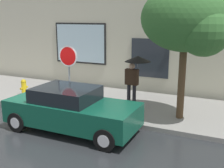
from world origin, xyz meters
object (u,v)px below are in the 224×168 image
object	(u,v)px
fire_hydrant	(24,87)
parked_car	(71,110)
stop_sign	(69,65)
pedestrian_with_umbrella	(136,67)
street_tree	(189,21)

from	to	relation	value
fire_hydrant	parked_car	bearing A→B (deg)	-29.00
parked_car	stop_sign	bearing A→B (deg)	125.04
pedestrian_with_umbrella	stop_sign	size ratio (longest dim) A/B	0.83
parked_car	street_tree	size ratio (longest dim) A/B	0.94
fire_hydrant	stop_sign	world-z (taller)	stop_sign
fire_hydrant	pedestrian_with_umbrella	size ratio (longest dim) A/B	0.36
parked_car	pedestrian_with_umbrella	size ratio (longest dim) A/B	2.11
pedestrian_with_umbrella	street_tree	distance (m)	2.68
parked_car	stop_sign	distance (m)	2.02
parked_car	pedestrian_with_umbrella	bearing A→B (deg)	67.41
fire_hydrant	pedestrian_with_umbrella	world-z (taller)	pedestrian_with_umbrella
pedestrian_with_umbrella	street_tree	size ratio (longest dim) A/B	0.45
parked_car	stop_sign	size ratio (longest dim) A/B	1.75
fire_hydrant	street_tree	world-z (taller)	street_tree
fire_hydrant	stop_sign	xyz separation A→B (m)	(2.97, -0.82, 1.35)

